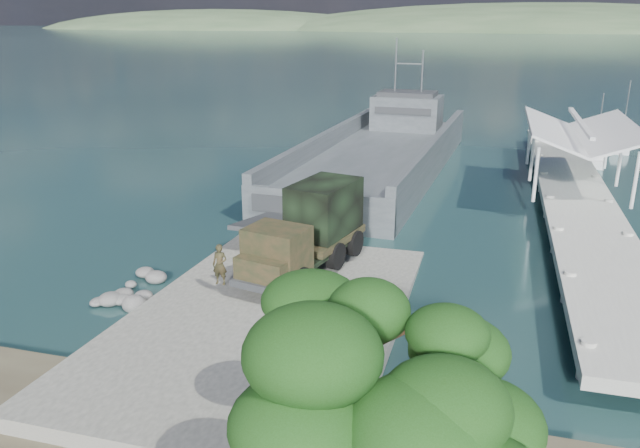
{
  "coord_description": "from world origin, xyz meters",
  "views": [
    {
      "loc": [
        7.82,
        -21.59,
        11.35
      ],
      "look_at": [
        0.13,
        6.0,
        1.8
      ],
      "focal_mm": 35.0,
      "sensor_mm": 36.0,
      "label": 1
    }
  ],
  "objects": [
    {
      "name": "ground",
      "position": [
        0.0,
        0.0,
        0.0
      ],
      "size": [
        1400.0,
        1400.0,
        0.0
      ],
      "primitive_type": "plane",
      "color": "#1A3C3E",
      "rests_on": "ground"
    },
    {
      "name": "overhang_tree",
      "position": [
        6.42,
        -10.62,
        4.76
      ],
      "size": [
        6.54,
        6.02,
        5.94
      ],
      "color": "#371E16",
      "rests_on": "ground"
    },
    {
      "name": "sailboat_far",
      "position": [
        18.98,
        38.72,
        0.33
      ],
      "size": [
        2.42,
        5.34,
        6.28
      ],
      "rotation": [
        0.0,
        0.0,
        -0.18
      ],
      "color": "white",
      "rests_on": "ground"
    },
    {
      "name": "distant_headlands",
      "position": [
        50.0,
        560.0,
        0.0
      ],
      "size": [
        1000.0,
        240.0,
        48.0
      ],
      "primitive_type": null,
      "color": "#395334",
      "rests_on": "ground"
    },
    {
      "name": "sailboat_near",
      "position": [
        15.98,
        32.17,
        0.31
      ],
      "size": [
        2.02,
        4.92,
        5.81
      ],
      "rotation": [
        0.0,
        0.0,
        -0.14
      ],
      "color": "white",
      "rests_on": "ground"
    },
    {
      "name": "landing_craft",
      "position": [
        -0.34,
        24.56,
        0.85
      ],
      "size": [
        10.65,
        35.37,
        10.38
      ],
      "rotation": [
        0.0,
        0.0,
        -0.06
      ],
      "color": "#3D4648",
      "rests_on": "ground"
    },
    {
      "name": "pier",
      "position": [
        13.0,
        18.77,
        1.6
      ],
      "size": [
        6.4,
        44.0,
        6.1
      ],
      "color": "#B9B9AE",
      "rests_on": "ground"
    },
    {
      "name": "boat_ramp",
      "position": [
        0.0,
        -1.0,
        0.25
      ],
      "size": [
        10.0,
        18.0,
        0.5
      ],
      "primitive_type": "cube",
      "color": "slate",
      "rests_on": "ground"
    },
    {
      "name": "soldier",
      "position": [
        -2.44,
        0.01,
        1.36
      ],
      "size": [
        0.64,
        0.43,
        1.72
      ],
      "primitive_type": "imported",
      "rotation": [
        0.0,
        0.0,
        0.03
      ],
      "color": "black",
      "rests_on": "boat_ramp"
    },
    {
      "name": "shoreline_rocks",
      "position": [
        -6.2,
        0.5,
        0.0
      ],
      "size": [
        3.2,
        5.6,
        0.9
      ],
      "primitive_type": null,
      "color": "#565654",
      "rests_on": "ground"
    },
    {
      "name": "military_truck",
      "position": [
        0.32,
        3.6,
        2.33
      ],
      "size": [
        4.1,
        8.26,
        3.68
      ],
      "rotation": [
        0.0,
        0.0,
        -0.22
      ],
      "color": "black",
      "rests_on": "boat_ramp"
    }
  ]
}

